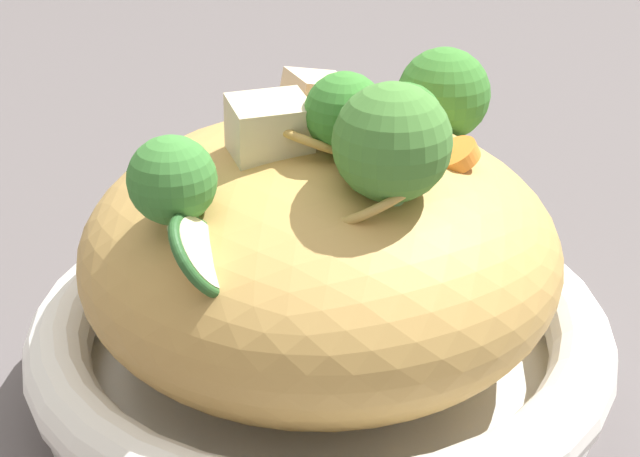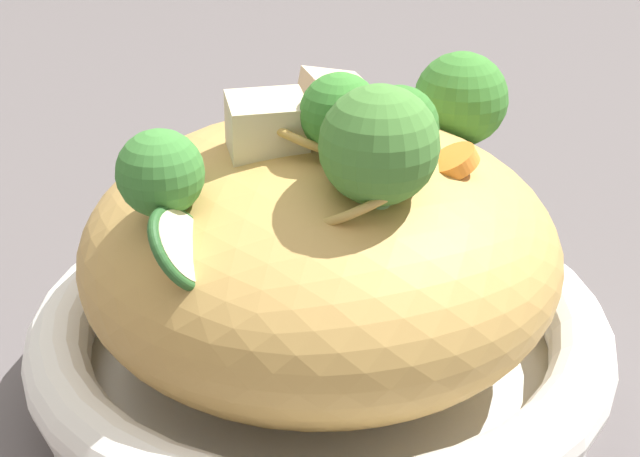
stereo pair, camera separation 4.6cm
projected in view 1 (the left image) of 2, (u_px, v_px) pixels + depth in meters
name	position (u px, v px, depth m)	size (l,w,h in m)	color
ground_plane	(320.00, 384.00, 0.51)	(3.00, 3.00, 0.00)	#524C4C
serving_bowl	(320.00, 342.00, 0.49)	(0.29, 0.29, 0.05)	white
noodle_heap	(320.00, 250.00, 0.47)	(0.23, 0.23, 0.14)	tan
broccoli_florets	(380.00, 126.00, 0.44)	(0.20, 0.18, 0.08)	#A3BA6F
carrot_coins	(356.00, 127.00, 0.45)	(0.10, 0.09, 0.03)	orange
zucchini_slices	(345.00, 137.00, 0.48)	(0.17, 0.17, 0.05)	beige
chicken_chunks	(311.00, 123.00, 0.46)	(0.08, 0.13, 0.05)	beige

